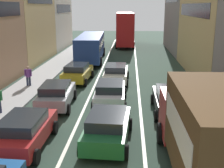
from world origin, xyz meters
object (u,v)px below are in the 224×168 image
object	(u,v)px
bus_mid_queue_primary	(91,45)
sedan_right_lane_behind_truck	(171,100)
wagon_left_lane_second	(25,130)
sedan_left_lane_third	(56,94)
sedan_centre_lane_second	(108,127)
sedan_left_lane_fourth	(77,72)
coupe_centre_lane_fourth	(116,73)
pedestrian_mid_sidewalk	(28,75)
removalist_box_truck	(208,130)
bus_far_queue_secondary	(125,28)
hatchback_centre_lane_third	(110,92)

from	to	relation	value
bus_mid_queue_primary	sedan_right_lane_behind_truck	bearing A→B (deg)	-160.00
wagon_left_lane_second	sedan_right_lane_behind_truck	size ratio (longest dim) A/B	1.00
sedan_left_lane_third	sedan_right_lane_behind_truck	size ratio (longest dim) A/B	1.02
sedan_centre_lane_second	wagon_left_lane_second	world-z (taller)	same
sedan_left_lane_fourth	bus_mid_queue_primary	distance (m)	9.65
coupe_centre_lane_fourth	pedestrian_mid_sidewalk	world-z (taller)	pedestrian_mid_sidewalk
sedan_centre_lane_second	removalist_box_truck	bearing A→B (deg)	-124.95
sedan_centre_lane_second	bus_far_queue_secondary	xyz separation A→B (m)	(0.10, 33.63, 2.03)
removalist_box_truck	bus_far_queue_secondary	distance (m)	36.64
sedan_left_lane_third	bus_far_queue_secondary	size ratio (longest dim) A/B	0.42
sedan_left_lane_fourth	wagon_left_lane_second	bearing A→B (deg)	-178.37
wagon_left_lane_second	sedan_left_lane_third	xyz separation A→B (m)	(0.05, 5.48, 0.00)
sedan_right_lane_behind_truck	bus_mid_queue_primary	bearing A→B (deg)	22.49
wagon_left_lane_second	coupe_centre_lane_fourth	world-z (taller)	same
sedan_right_lane_behind_truck	bus_far_queue_secondary	world-z (taller)	bus_far_queue_secondary
sedan_left_lane_third	pedestrian_mid_sidewalk	world-z (taller)	pedestrian_mid_sidewalk
wagon_left_lane_second	hatchback_centre_lane_third	world-z (taller)	same
sedan_centre_lane_second	hatchback_centre_lane_third	distance (m)	5.42
removalist_box_truck	sedan_right_lane_behind_truck	world-z (taller)	removalist_box_truck
wagon_left_lane_second	hatchback_centre_lane_third	xyz separation A→B (m)	(3.32, 6.05, 0.00)
sedan_left_lane_third	coupe_centre_lane_fourth	world-z (taller)	same
hatchback_centre_lane_third	sedan_left_lane_fourth	size ratio (longest dim) A/B	0.99
hatchback_centre_lane_third	sedan_left_lane_fourth	bearing A→B (deg)	27.58
sedan_left_lane_fourth	pedestrian_mid_sidewalk	bearing A→B (deg)	122.15
wagon_left_lane_second	bus_mid_queue_primary	world-z (taller)	bus_mid_queue_primary
coupe_centre_lane_fourth	bus_far_queue_secondary	world-z (taller)	bus_far_queue_secondary
sedan_right_lane_behind_truck	coupe_centre_lane_fourth	bearing A→B (deg)	27.30
removalist_box_truck	pedestrian_mid_sidewalk	bearing A→B (deg)	40.37
removalist_box_truck	sedan_left_lane_third	distance (m)	10.55
wagon_left_lane_second	pedestrian_mid_sidewalk	xyz separation A→B (m)	(-3.16, 9.74, 0.15)
sedan_centre_lane_second	pedestrian_mid_sidewalk	bearing A→B (deg)	39.50
removalist_box_truck	sedan_left_lane_third	size ratio (longest dim) A/B	1.76
sedan_right_lane_behind_truck	pedestrian_mid_sidewalk	distance (m)	11.23
removalist_box_truck	bus_far_queue_secondary	bearing A→B (deg)	4.95
sedan_centre_lane_second	bus_far_queue_secondary	size ratio (longest dim) A/B	0.42
removalist_box_truck	wagon_left_lane_second	size ratio (longest dim) A/B	1.79
sedan_right_lane_behind_truck	bus_mid_queue_primary	xyz separation A→B (m)	(-6.78, 16.49, 0.96)
sedan_left_lane_fourth	sedan_centre_lane_second	bearing A→B (deg)	-160.36
wagon_left_lane_second	bus_far_queue_secondary	distance (m)	34.52
sedan_left_lane_fourth	removalist_box_truck	bearing A→B (deg)	-150.47
pedestrian_mid_sidewalk	sedan_centre_lane_second	bearing A→B (deg)	26.62
hatchback_centre_lane_third	pedestrian_mid_sidewalk	size ratio (longest dim) A/B	2.61
wagon_left_lane_second	bus_mid_queue_primary	size ratio (longest dim) A/B	0.41
removalist_box_truck	pedestrian_mid_sidewalk	size ratio (longest dim) A/B	4.65
sedan_left_lane_fourth	sedan_right_lane_behind_truck	bearing A→B (deg)	-133.05
bus_mid_queue_primary	wagon_left_lane_second	bearing A→B (deg)	177.28
sedan_left_lane_third	sedan_right_lane_behind_truck	bearing A→B (deg)	-98.89
sedan_left_lane_third	sedan_centre_lane_second	bearing A→B (deg)	-146.98
sedan_centre_lane_second	sedan_left_lane_third	world-z (taller)	same
sedan_left_lane_third	bus_far_queue_secondary	distance (m)	29.08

